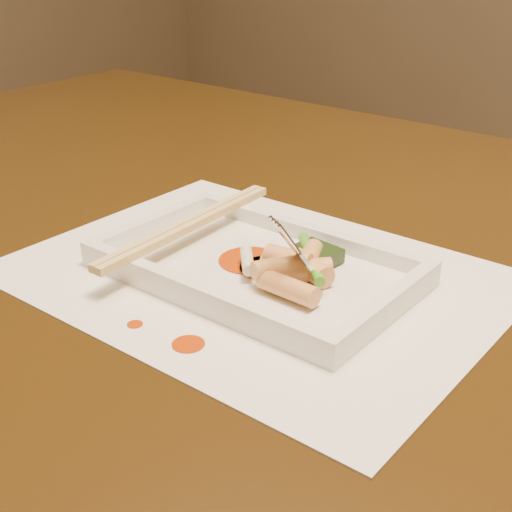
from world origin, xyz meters
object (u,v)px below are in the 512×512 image
Objects in this scene: table at (247,307)px; plate_base at (256,271)px; placemat at (256,276)px; chopstick_a at (185,224)px; fork at (342,197)px.

plate_base is at bearing -47.24° from table.
table is at bearing 132.76° from plate_base.
table is 5.38× the size of plate_base.
placemat is at bearing -47.24° from table.
chopstick_a is (-0.08, 0.00, 0.02)m from plate_base.
chopstick_a reaches higher than table.
plate_base is at bearing 0.00° from placemat.
plate_base is (0.09, -0.09, 0.11)m from table.
plate_base is 1.86× the size of fork.
placemat is 0.00m from plate_base.
fork is (0.15, 0.02, 0.06)m from chopstick_a.
table is at bearing 154.36° from fork.
chopstick_a reaches higher than plate_base.
placemat is at bearing 0.00° from plate_base.
placemat is (0.09, -0.09, 0.10)m from table.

